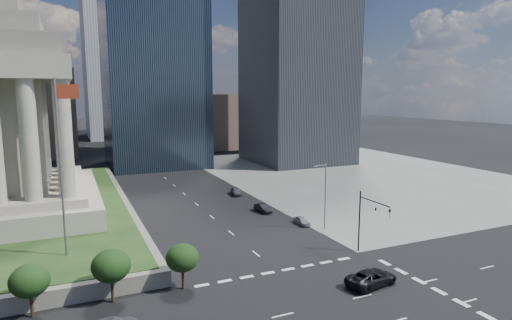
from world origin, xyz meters
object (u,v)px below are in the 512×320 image
parked_sedan_near (302,221)px  flagpole (61,158)px  traffic_signal_ne (369,215)px  parked_sedan_mid (263,208)px  street_lamp_north (324,192)px  parked_sedan_far (236,191)px  pickup_truck (372,278)px

parked_sedan_near → flagpole: bearing=-170.4°
traffic_signal_ne → parked_sedan_mid: bearing=98.4°
parked_sedan_near → street_lamp_north: bearing=-59.1°
flagpole → parked_sedan_mid: flagpole is taller
street_lamp_north → traffic_signal_ne: bearing=-94.2°
flagpole → parked_sedan_near: (33.33, 4.34, -12.50)m
traffic_signal_ne → parked_sedan_far: 37.66m
traffic_signal_ne → pickup_truck: (-4.96, -6.95, -4.41)m
flagpole → pickup_truck: 36.21m
pickup_truck → parked_sedan_mid: size_ratio=1.45×
traffic_signal_ne → street_lamp_north: bearing=85.8°
street_lamp_north → parked_sedan_far: bearing=98.7°
parked_sedan_mid → parked_sedan_near: bearing=-79.3°
street_lamp_north → pickup_truck: (-5.79, -18.26, -4.83)m
street_lamp_north → parked_sedan_far: 26.71m
parked_sedan_near → parked_sedan_far: 22.71m
traffic_signal_ne → parked_sedan_far: size_ratio=1.83×
flagpole → parked_sedan_near: bearing=7.4°
parked_sedan_far → flagpole: bearing=-129.4°
street_lamp_north → parked_sedan_near: size_ratio=2.77×
traffic_signal_ne → pickup_truck: traffic_signal_ne is taller
parked_sedan_far → parked_sedan_near: bearing=-74.8°
parked_sedan_mid → pickup_truck: bearing=-97.5°
traffic_signal_ne → parked_sedan_near: size_ratio=2.22×
street_lamp_north → parked_sedan_far: (-3.96, 25.96, -4.92)m
flagpole → parked_sedan_far: 43.05m
traffic_signal_ne → parked_sedan_far: traffic_signal_ne is taller
flagpole → traffic_signal_ne: 36.69m
pickup_truck → parked_sedan_mid: 30.65m
street_lamp_north → flagpole: bearing=-178.4°
street_lamp_north → parked_sedan_mid: street_lamp_north is taller
flagpole → parked_sedan_near: 35.86m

